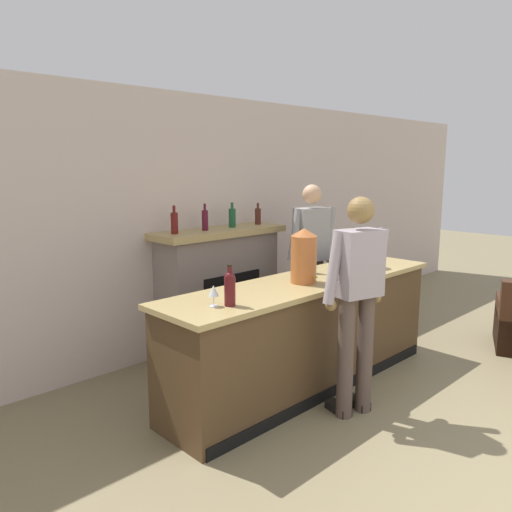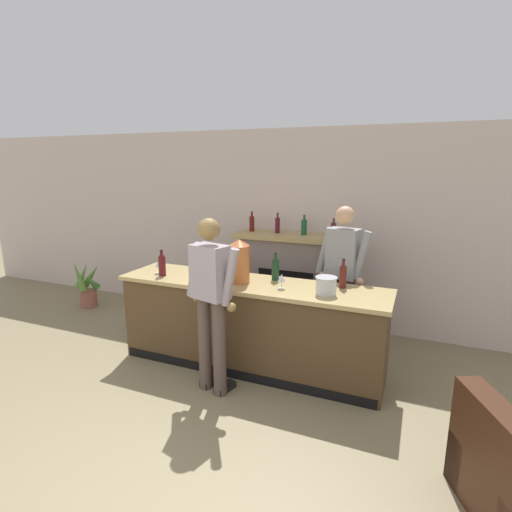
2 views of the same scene
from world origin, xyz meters
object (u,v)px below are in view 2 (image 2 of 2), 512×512
wine_glass_back_row (282,278)px  wine_glass_front_left (158,264)px  copper_dispenser (239,261)px  ice_bucket_steel (326,286)px  person_customer (211,299)px  person_bartender (342,275)px  potted_plant_corner (87,287)px  wine_bottle_burgundy_dark (343,275)px  wine_bottle_riesling_slim (162,264)px  fireplace_stone (290,280)px  wine_bottle_chardonnay_pale (275,268)px

wine_glass_back_row → wine_glass_front_left: bearing=179.8°
copper_dispenser → ice_bucket_steel: (0.97, -0.04, -0.15)m
person_customer → wine_glass_front_left: size_ratio=11.18×
person_customer → copper_dispenser: size_ratio=3.71×
person_bartender → wine_glass_front_left: (-2.03, -0.76, 0.11)m
potted_plant_corner → wine_bottle_burgundy_dark: wine_bottle_burgundy_dark is taller
wine_bottle_riesling_slim → wine_bottle_burgundy_dark: bearing=9.7°
fireplace_stone → wine_bottle_burgundy_dark: bearing=-49.8°
copper_dispenser → wine_glass_back_row: size_ratio=3.05×
fireplace_stone → wine_glass_back_row: 1.48m
fireplace_stone → ice_bucket_steel: size_ratio=7.49×
potted_plant_corner → copper_dispenser: bearing=-14.9°
person_bartender → ice_bucket_steel: (-0.01, -0.77, 0.08)m
potted_plant_corner → person_bartender: person_bartender is taller
person_customer → person_bartender: (1.02, 1.31, 0.02)m
potted_plant_corner → person_customer: bearing=-24.6°
wine_bottle_burgundy_dark → wine_glass_front_left: wine_bottle_burgundy_dark is taller
ice_bucket_steel → copper_dispenser: bearing=177.4°
copper_dispenser → wine_bottle_riesling_slim: (-0.94, -0.10, -0.10)m
ice_bucket_steel → wine_glass_front_left: (-2.01, 0.01, 0.02)m
potted_plant_corner → wine_bottle_riesling_slim: 2.50m
wine_glass_back_row → wine_bottle_riesling_slim: bearing=-177.6°
wine_glass_front_left → fireplace_stone: bearing=48.8°
person_bartender → wine_bottle_burgundy_dark: 0.51m
person_bartender → fireplace_stone: bearing=143.6°
wine_bottle_riesling_slim → wine_bottle_burgundy_dark: size_ratio=0.98×
ice_bucket_steel → wine_glass_back_row: bearing=179.5°
ice_bucket_steel → fireplace_stone: bearing=120.5°
wine_bottle_riesling_slim → wine_bottle_chardonnay_pale: 1.32m
potted_plant_corner → wine_glass_front_left: bearing=-22.6°
fireplace_stone → wine_bottle_riesling_slim: (-1.10, -1.44, 0.46)m
person_customer → ice_bucket_steel: size_ratio=8.21×
copper_dispenser → wine_glass_front_left: copper_dispenser is taller
fireplace_stone → person_bartender: person_bartender is taller
person_bartender → wine_bottle_burgundy_dark: bearing=-78.7°
wine_bottle_riesling_slim → wine_glass_back_row: (1.44, 0.06, -0.03)m
fireplace_stone → wine_bottle_chardonnay_pale: size_ratio=5.14×
wine_bottle_burgundy_dark → wine_bottle_riesling_slim: bearing=-170.3°
person_customer → wine_glass_back_row: (0.53, 0.54, 0.12)m
copper_dispenser → wine_glass_back_row: 0.52m
fireplace_stone → wine_glass_front_left: (-1.20, -1.37, 0.43)m
potted_plant_corner → wine_bottle_burgundy_dark: bearing=-7.9°
ice_bucket_steel → person_bartender: bearing=89.0°
ice_bucket_steel → potted_plant_corner: bearing=167.9°
person_customer → wine_glass_front_left: person_customer is taller
copper_dispenser → wine_glass_front_left: (-1.04, -0.03, -0.13)m
person_bartender → wine_bottle_riesling_slim: size_ratio=5.88×
fireplace_stone → person_bartender: (0.83, -0.61, 0.32)m
wine_bottle_riesling_slim → potted_plant_corner: bearing=156.9°
person_bartender → copper_dispenser: size_ratio=3.76×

